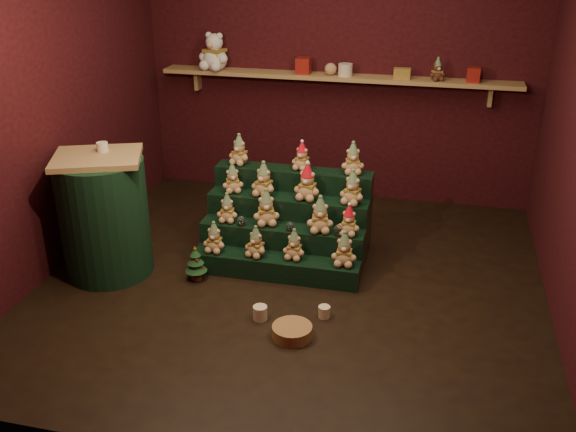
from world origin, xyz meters
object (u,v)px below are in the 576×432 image
(riser_tier_front, at_px, (275,267))
(side_table, at_px, (104,216))
(white_bear, at_px, (214,46))
(snow_globe_c, at_px, (338,230))
(snow_globe_b, at_px, (290,226))
(mini_christmas_tree, at_px, (196,263))
(wicker_basket, at_px, (292,332))
(brown_bear, at_px, (437,69))
(snow_globe_a, at_px, (241,221))
(mug_left, at_px, (260,313))
(mug_right, at_px, (324,312))

(riser_tier_front, relative_size, side_table, 1.36)
(white_bear, bearing_deg, snow_globe_c, -30.44)
(snow_globe_b, relative_size, mini_christmas_tree, 0.26)
(snow_globe_c, height_order, mini_christmas_tree, snow_globe_c)
(wicker_basket, height_order, brown_bear, brown_bear)
(riser_tier_front, height_order, snow_globe_b, snow_globe_b)
(snow_globe_b, height_order, white_bear, white_bear)
(snow_globe_a, distance_m, snow_globe_c, 0.82)
(mug_left, relative_size, white_bear, 0.23)
(riser_tier_front, relative_size, wicker_basket, 4.88)
(snow_globe_c, relative_size, wicker_basket, 0.34)
(snow_globe_b, height_order, mini_christmas_tree, snow_globe_b)
(snow_globe_a, distance_m, mug_right, 1.13)
(snow_globe_c, distance_m, brown_bear, 2.03)
(snow_globe_b, distance_m, mini_christmas_tree, 0.83)
(mug_left, distance_m, wicker_basket, 0.33)
(riser_tier_front, xyz_separation_m, mug_left, (0.05, -0.64, -0.04))
(mug_left, height_order, white_bear, white_bear)
(side_table, bearing_deg, snow_globe_b, -6.75)
(snow_globe_c, height_order, side_table, side_table)
(wicker_basket, bearing_deg, snow_globe_a, 124.53)
(mini_christmas_tree, relative_size, wicker_basket, 1.08)
(snow_globe_b, bearing_deg, side_table, -165.25)
(snow_globe_b, relative_size, brown_bear, 0.38)
(mug_right, bearing_deg, mug_left, -163.19)
(mini_christmas_tree, height_order, mug_right, mini_christmas_tree)
(side_table, bearing_deg, mug_right, -29.92)
(mini_christmas_tree, bearing_deg, snow_globe_b, 26.67)
(mug_right, relative_size, brown_bear, 0.42)
(snow_globe_a, relative_size, mug_left, 0.82)
(mug_left, height_order, wicker_basket, mug_left)
(snow_globe_b, bearing_deg, snow_globe_c, 0.00)
(snow_globe_a, height_order, mini_christmas_tree, snow_globe_a)
(white_bear, relative_size, brown_bear, 2.23)
(white_bear, height_order, brown_bear, white_bear)
(snow_globe_b, relative_size, wicker_basket, 0.28)
(riser_tier_front, bearing_deg, mug_right, -44.95)
(mini_christmas_tree, distance_m, wicker_basket, 1.14)
(snow_globe_c, xyz_separation_m, mini_christmas_tree, (-1.11, -0.36, -0.26))
(mini_christmas_tree, xyz_separation_m, mug_left, (0.67, -0.45, -0.10))
(riser_tier_front, distance_m, white_bear, 2.56)
(snow_globe_a, relative_size, brown_bear, 0.41)
(mug_right, height_order, brown_bear, brown_bear)
(snow_globe_b, distance_m, mug_right, 0.86)
(snow_globe_a, height_order, mug_left, snow_globe_a)
(mug_right, relative_size, white_bear, 0.19)
(snow_globe_b, distance_m, white_bear, 2.32)
(riser_tier_front, relative_size, snow_globe_a, 16.08)
(mug_left, xyz_separation_m, wicker_basket, (0.28, -0.17, -0.01))
(snow_globe_c, xyz_separation_m, mug_right, (0.02, -0.67, -0.36))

